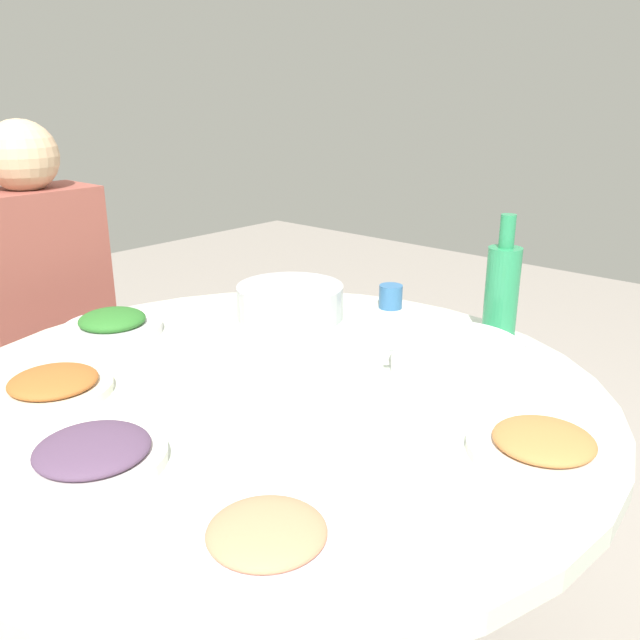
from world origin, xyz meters
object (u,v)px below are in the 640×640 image
object	(u,v)px
soup_bowl	(455,359)
green_bottle	(502,289)
rice_bowl	(290,301)
tea_cup_near	(391,297)
dish_tofu_braise	(543,445)
dish_greens	(113,324)
diner_left	(40,284)
dish_eggplant	(92,453)
round_dining_table	(270,423)
dish_shrimp	(267,538)
stool_for_diner_left	(65,456)
dish_stirfry	(54,385)

from	to	relation	value
soup_bowl	green_bottle	world-z (taller)	green_bottle
rice_bowl	soup_bowl	bearing A→B (deg)	-4.46
tea_cup_near	dish_tofu_braise	bearing A→B (deg)	-35.90
rice_bowl	soup_bowl	distance (m)	0.50
dish_tofu_braise	soup_bowl	bearing A→B (deg)	145.93
dish_greens	dish_tofu_braise	size ratio (longest dim) A/B	0.95
tea_cup_near	diner_left	xyz separation A→B (m)	(-0.79, -0.57, 0.01)
dish_greens	diner_left	size ratio (longest dim) A/B	0.30
dish_greens	dish_eggplant	world-z (taller)	dish_greens
round_dining_table	green_bottle	distance (m)	0.62
round_dining_table	tea_cup_near	xyz separation A→B (m)	(-0.12, 0.57, 0.11)
soup_bowl	dish_shrimp	bearing A→B (deg)	-80.47
dish_shrimp	stool_for_diner_left	size ratio (longest dim) A/B	0.51
stool_for_diner_left	rice_bowl	bearing A→B (deg)	28.14
soup_bowl	dish_stirfry	bearing A→B (deg)	-131.89
dish_stirfry	dish_shrimp	bearing A→B (deg)	-4.44
dish_stirfry	diner_left	xyz separation A→B (m)	(-0.61, 0.29, 0.02)
round_dining_table	dish_eggplant	xyz separation A→B (m)	(-0.00, -0.38, 0.10)
soup_bowl	dish_shrimp	size ratio (longest dim) A/B	1.12
dish_stirfry	dish_eggplant	xyz separation A→B (m)	(0.28, -0.09, 0.00)
round_dining_table	dish_eggplant	world-z (taller)	dish_eggplant
round_dining_table	dish_stirfry	size ratio (longest dim) A/B	6.02
dish_shrimp	dish_eggplant	xyz separation A→B (m)	(-0.35, -0.04, 0.00)
round_dining_table	stool_for_diner_left	distance (m)	1.00
round_dining_table	dish_shrimp	bearing A→B (deg)	-44.67
round_dining_table	dish_tofu_braise	distance (m)	0.53
dish_tofu_braise	diner_left	world-z (taller)	diner_left
soup_bowl	dish_eggplant	world-z (taller)	soup_bowl
diner_left	dish_shrimp	bearing A→B (deg)	-15.00
soup_bowl	tea_cup_near	world-z (taller)	soup_bowl
dish_shrimp	dish_eggplant	distance (m)	0.35
dish_eggplant	dish_stirfry	bearing A→B (deg)	163.02
green_bottle	round_dining_table	bearing A→B (deg)	-110.22
dish_eggplant	soup_bowl	bearing A→B (deg)	70.26
soup_bowl	dish_tofu_braise	bearing A→B (deg)	-34.07
round_dining_table	green_bottle	size ratio (longest dim) A/B	4.54
dish_greens	stool_for_diner_left	xyz separation A→B (m)	(-0.40, 0.03, -0.53)
rice_bowl	diner_left	size ratio (longest dim) A/B	0.36
rice_bowl	dish_eggplant	bearing A→B (deg)	-69.93
stool_for_diner_left	green_bottle	bearing A→B (deg)	26.83
stool_for_diner_left	dish_greens	bearing A→B (deg)	-3.62
round_dining_table	stool_for_diner_left	size ratio (longest dim) A/B	2.88
rice_bowl	diner_left	world-z (taller)	diner_left
dish_shrimp	green_bottle	distance (m)	0.91
soup_bowl	dish_greens	size ratio (longest dim) A/B	1.13
dish_eggplant	green_bottle	distance (m)	0.96
green_bottle	tea_cup_near	bearing A→B (deg)	177.60
dish_tofu_braise	green_bottle	bearing A→B (deg)	124.82
round_dining_table	dish_stirfry	bearing A→B (deg)	-134.51
dish_greens	tea_cup_near	size ratio (longest dim) A/B	3.70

